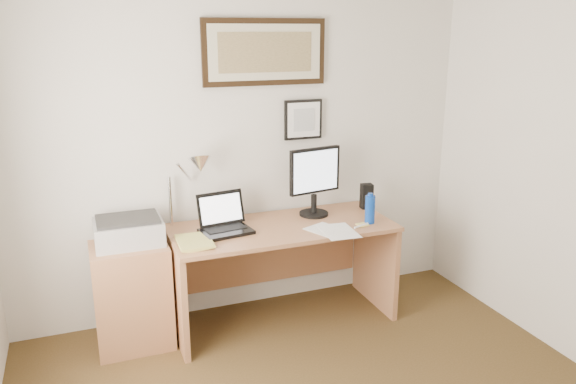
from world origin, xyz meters
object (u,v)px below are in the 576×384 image
book (178,244)px  desk (278,252)px  water_bottle (370,209)px  lcd_monitor (315,178)px  printer (128,231)px  side_cabinet (132,296)px  laptop (224,223)px

book → desk: (0.77, 0.21, -0.25)m
desk → water_bottle: bearing=-22.5°
water_bottle → lcd_monitor: bearing=135.1°
desk → printer: (-1.06, 0.00, 0.30)m
book → side_cabinet: bearing=150.4°
water_bottle → desk: (-0.62, 0.26, -0.34)m
side_cabinet → book: 0.52m
water_bottle → desk: 0.75m
desk → laptop: size_ratio=4.30×
water_bottle → printer: size_ratio=0.46×
side_cabinet → printer: 0.46m
laptop → water_bottle: bearing=-11.6°
side_cabinet → book: (0.30, -0.17, 0.40)m
side_cabinet → book: book is taller
desk → lcd_monitor: size_ratio=3.08×
lcd_monitor → printer: (-1.37, -0.05, -0.22)m
water_bottle → desk: size_ratio=0.13×
book → lcd_monitor: 1.15m
book → lcd_monitor: lcd_monitor is taller
lcd_monitor → side_cabinet: bearing=-176.5°
water_bottle → laptop: laptop is taller
printer → side_cabinet: bearing=-107.9°
side_cabinet → lcd_monitor: bearing=3.5°
side_cabinet → desk: desk is taller
side_cabinet → lcd_monitor: lcd_monitor is taller
side_cabinet → laptop: laptop is taller
side_cabinet → water_bottle: 1.77m
book → water_bottle: bearing=-2.1°
water_bottle → book: size_ratio=0.67×
water_bottle → lcd_monitor: lcd_monitor is taller
side_cabinet → water_bottle: water_bottle is taller
side_cabinet → desk: bearing=1.9°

